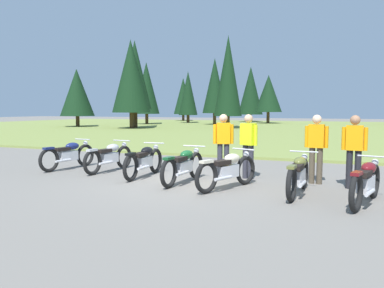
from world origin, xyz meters
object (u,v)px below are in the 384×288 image
Objects in this scene: motorcycle_silver at (109,157)px; rider_with_back_turned at (223,141)px; rider_checking_bike at (316,145)px; motorcycle_olive at (298,174)px; motorcycle_maroon at (366,182)px; motorcycle_black at (144,161)px; rider_in_hivis_vest at (354,147)px; motorcycle_british_green at (184,165)px; motorcycle_cream at (228,170)px; motorcycle_navy at (68,155)px; rider_near_row_end at (248,142)px.

rider_with_back_turned is (3.29, 0.48, 0.51)m from motorcycle_silver.
motorcycle_olive is at bearing -99.01° from rider_checking_bike.
motorcycle_olive is at bearing -11.67° from motorcycle_silver.
rider_with_back_turned is (-3.46, 1.99, 0.51)m from motorcycle_maroon.
rider_with_back_turned is (-2.39, 0.17, 0.00)m from rider_checking_bike.
rider_in_hivis_vest is (5.16, 0.40, 0.51)m from motorcycle_black.
motorcycle_british_green is 2.78m from motorcycle_olive.
motorcycle_british_green is at bearing 167.71° from motorcycle_cream.
motorcycle_maroon is (4.05, -0.69, 0.00)m from motorcycle_british_green.
motorcycle_british_green is 1.00× the size of motorcycle_olive.
motorcycle_british_green is at bearing -10.49° from motorcycle_navy.
rider_checking_bike reaches higher than motorcycle_olive.
rider_checking_bike is at bearing 37.72° from motorcycle_cream.
rider_near_row_end is at bearing 134.30° from motorcycle_olive.
motorcycle_silver and motorcycle_cream have the same top height.
rider_near_row_end is (2.63, 0.77, 0.51)m from motorcycle_black.
motorcycle_silver is at bearing 2.39° from motorcycle_navy.
motorcycle_maroon is 4.02m from rider_with_back_turned.
rider_near_row_end is (1.31, 1.19, 0.51)m from motorcycle_british_green.
rider_checking_bike is at bearing 3.09° from motorcycle_silver.
motorcycle_olive is at bearing -10.01° from motorcycle_black.
motorcycle_silver and motorcycle_olive have the same top height.
motorcycle_black is 2.79m from rider_near_row_end.
rider_with_back_turned reaches higher than motorcycle_black.
motorcycle_navy is 1.25× the size of rider_checking_bike.
rider_near_row_end reaches higher than motorcycle_maroon.
rider_checking_bike is (5.69, 0.31, 0.51)m from motorcycle_silver.
motorcycle_black is 1.26× the size of rider_checking_bike.
motorcycle_navy is 5.47m from rider_near_row_end.
motorcycle_silver is 1.06× the size of motorcycle_cream.
motorcycle_british_green and motorcycle_maroon have the same top height.
motorcycle_navy is 8.30m from motorcycle_maroon.
rider_in_hivis_vest is at bearing 46.30° from motorcycle_olive.
motorcycle_silver is 4.05m from rider_near_row_end.
motorcycle_black and motorcycle_maroon have the same top height.
motorcycle_black and motorcycle_olive have the same top height.
motorcycle_silver and motorcycle_black have the same top height.
motorcycle_black is 1.26× the size of rider_in_hivis_vest.
rider_with_back_turned is at bearing 8.29° from motorcycle_silver.
rider_in_hivis_vest is at bearing 0.38° from motorcycle_navy.
motorcycle_navy is at bearing -177.61° from motorcycle_silver.
motorcycle_british_green is 1.06× the size of motorcycle_cream.
motorcycle_olive is at bearing -1.68° from motorcycle_cream.
motorcycle_black is 1.26× the size of rider_near_row_end.
motorcycle_navy and motorcycle_olive have the same top height.
rider_checking_bike is at bearing 9.39° from motorcycle_black.
motorcycle_maroon is 1.23× the size of rider_near_row_end.
motorcycle_navy and motorcycle_british_green have the same top height.
rider_checking_bike is (1.80, 1.39, 0.51)m from motorcycle_cream.
motorcycle_olive is (2.76, -0.31, 0.00)m from motorcycle_british_green.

